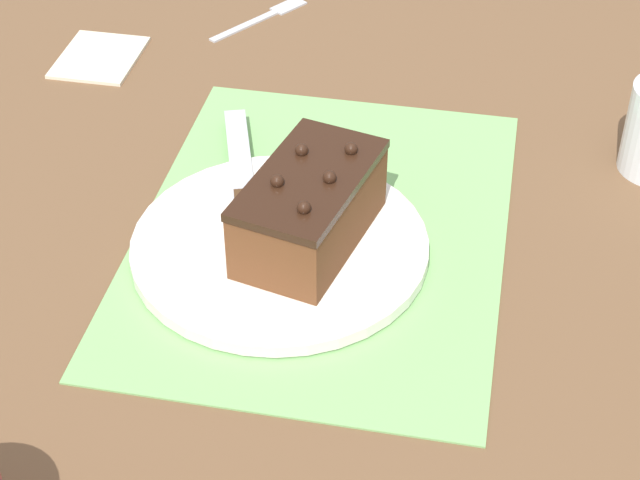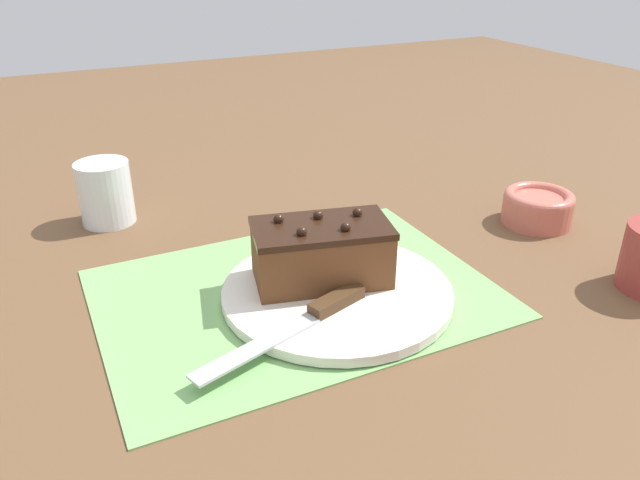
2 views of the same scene
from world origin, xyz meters
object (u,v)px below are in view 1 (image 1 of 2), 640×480
Objects in this scene: serving_knife at (244,195)px; dessert_fork at (266,15)px; chocolate_cake at (309,208)px; cake_plate at (280,246)px.

serving_knife is 0.40m from dessert_fork.
chocolate_cake is 1.32× the size of dessert_fork.
serving_knife reaches higher than dessert_fork.
chocolate_cake is 0.46m from dessert_fork.
cake_plate is 1.54× the size of chocolate_cake.
chocolate_cake reaches higher than serving_knife.
serving_knife reaches higher than cake_plate.
dessert_fork is at bearing -165.04° from cake_plate.
chocolate_cake is at bearing 106.14° from cake_plate.
cake_plate is 0.05m from chocolate_cake.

